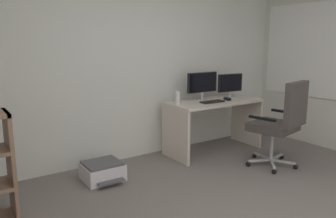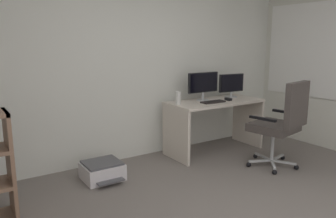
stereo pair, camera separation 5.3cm
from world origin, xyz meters
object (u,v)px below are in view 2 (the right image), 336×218
monitor_secondary (231,84)px  desktop_speaker (178,98)px  office_chair (282,121)px  printer (102,171)px  computer_mouse (228,99)px  keyboard (213,102)px  monitor_main (203,84)px  desk (215,115)px

monitor_secondary → desktop_speaker: (-0.99, -0.05, -0.11)m
desktop_speaker → office_chair: (0.84, -0.99, -0.22)m
monitor_secondary → printer: (-2.11, -0.16, -0.83)m
computer_mouse → office_chair: bearing=-77.2°
monitor_secondary → desktop_speaker: monitor_secondary is taller
keyboard → computer_mouse: bearing=5.0°
monitor_secondary → computer_mouse: bearing=-141.0°
monitor_main → office_chair: 1.17m
monitor_main → monitor_secondary: (0.53, 0.00, -0.04)m
office_chair → printer: office_chair is taller
office_chair → printer: (-1.97, 0.87, -0.50)m
desk → desktop_speaker: size_ratio=8.02×
desk → printer: (-1.72, -0.07, -0.43)m
monitor_main → monitor_secondary: size_ratio=1.17×
desk → office_chair: size_ratio=1.26×
office_chair → printer: 2.21m
desktop_speaker → keyboard: bearing=-18.4°
monitor_secondary → keyboard: bearing=-158.8°
printer → desktop_speaker: bearing=5.9°
desktop_speaker → computer_mouse: bearing=-10.2°
keyboard → desktop_speaker: desktop_speaker is taller
computer_mouse → printer: bearing=-173.3°
desktop_speaker → office_chair: office_chair is taller
monitor_main → printer: monitor_main is taller
keyboard → desktop_speaker: size_ratio=2.00×
computer_mouse → desktop_speaker: size_ratio=0.59×
monitor_secondary → keyboard: size_ratio=1.23×
computer_mouse → desk: bearing=158.8°
computer_mouse → office_chair: office_chair is taller
office_chair → monitor_main: bearing=110.5°
keyboard → monitor_main: bearing=94.5°
monitor_main → printer: bearing=-174.1°
monitor_main → keyboard: 0.30m
office_chair → desktop_speaker: bearing=130.4°
printer → office_chair: bearing=-24.0°
monitor_secondary → office_chair: (-0.15, -1.04, -0.33)m
desk → desktop_speaker: bearing=175.5°
desk → keyboard: size_ratio=4.01×
printer → keyboard: bearing=-1.4°
desk → desktop_speaker: 0.66m
desk → desktop_speaker: (-0.60, 0.05, 0.29)m
monitor_main → keyboard: bearing=-86.8°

